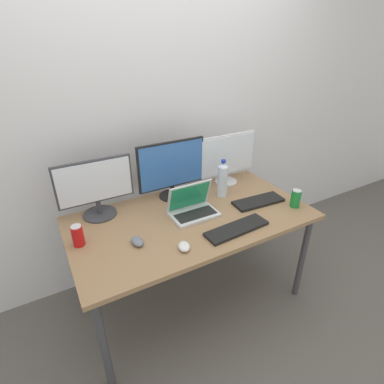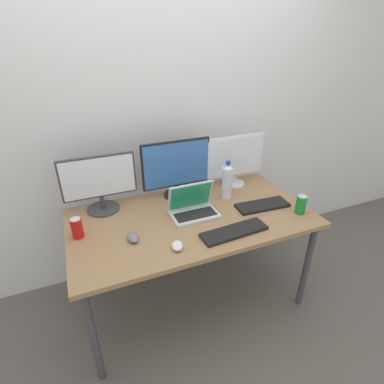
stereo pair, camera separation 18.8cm
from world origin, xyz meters
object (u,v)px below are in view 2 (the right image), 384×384
work_desk (192,224)px  mouse_by_keyboard (177,246)px  monitor_left (99,182)px  water_bottle (227,181)px  keyboard_aux (262,205)px  mouse_by_laptop (133,237)px  laptop_silver (193,207)px  soda_can_near_keyboard (301,204)px  soda_can_by_laptop (77,228)px  keyboard_main (234,231)px  monitor_right (235,159)px  monitor_center (176,167)px

work_desk → mouse_by_keyboard: (-0.20, -0.27, 0.08)m
monitor_left → water_bottle: (0.85, -0.17, -0.08)m
keyboard_aux → mouse_by_laptop: 0.91m
laptop_silver → soda_can_near_keyboard: (0.67, -0.26, 0.01)m
soda_can_near_keyboard → soda_can_by_laptop: (-1.39, 0.28, 0.00)m
work_desk → soda_can_by_laptop: bearing=176.0°
mouse_by_laptop → water_bottle: size_ratio=0.36×
keyboard_main → monitor_left: bearing=136.8°
mouse_by_laptop → keyboard_aux: bearing=-2.1°
work_desk → water_bottle: water_bottle is taller
monitor_left → mouse_by_laptop: (0.11, -0.41, -0.19)m
monitor_right → water_bottle: monitor_right is taller
soda_can_near_keyboard → laptop_silver: bearing=158.9°
monitor_left → soda_can_by_laptop: monitor_left is taller
soda_can_near_keyboard → mouse_by_laptop: bearing=173.3°
keyboard_main → keyboard_aux: bearing=27.3°
laptop_silver → monitor_center: bearing=91.8°
monitor_center → mouse_by_keyboard: bearing=-109.9°
water_bottle → monitor_center: bearing=153.2°
laptop_silver → water_bottle: 0.35m
keyboard_main → water_bottle: bearing=64.7°
soda_can_by_laptop → laptop_silver: bearing=-2.1°
mouse_by_laptop → soda_can_near_keyboard: soda_can_near_keyboard is taller
monitor_center → keyboard_aux: bearing=-37.6°
mouse_by_keyboard → soda_can_by_laptop: soda_can_by_laptop is taller
monitor_left → keyboard_main: size_ratio=1.14×
soda_can_near_keyboard → monitor_left: bearing=155.7°
work_desk → monitor_left: 0.66m
keyboard_aux → laptop_silver: bearing=172.6°
work_desk → soda_can_by_laptop: 0.72m
keyboard_aux → soda_can_by_laptop: soda_can_by_laptop is taller
mouse_by_keyboard → water_bottle: bearing=54.7°
keyboard_main → soda_can_near_keyboard: (0.52, 0.03, 0.05)m
soda_can_by_laptop → water_bottle: bearing=5.1°
mouse_by_keyboard → monitor_left: bearing=135.6°
work_desk → keyboard_main: size_ratio=3.74×
monitor_left → water_bottle: bearing=-11.1°
water_bottle → soda_can_near_keyboard: water_bottle is taller
monitor_center → water_bottle: size_ratio=1.76×
keyboard_main → soda_can_by_laptop: bearing=156.8°
laptop_silver → keyboard_main: 0.33m
monitor_center → laptop_silver: bearing=-88.2°
monitor_right → mouse_by_laptop: monitor_right is taller
monitor_left → monitor_right: monitor_right is taller
laptop_silver → soda_can_by_laptop: 0.72m
keyboard_aux → mouse_by_keyboard: bearing=-160.2°
keyboard_main → keyboard_aux: (0.33, 0.20, 0.00)m
monitor_right → mouse_by_keyboard: monitor_right is taller
work_desk → keyboard_main: bearing=-58.7°
monitor_center → water_bottle: bearing=-26.8°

